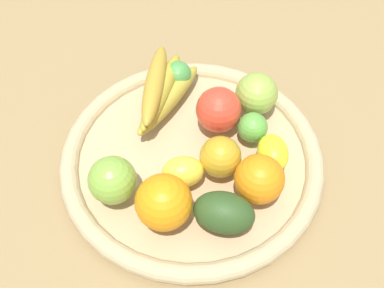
{
  "coord_description": "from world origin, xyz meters",
  "views": [
    {
      "loc": [
        0.44,
        0.11,
        0.66
      ],
      "look_at": [
        0.0,
        0.0,
        0.05
      ],
      "focal_mm": 43.75,
      "sensor_mm": 36.0,
      "label": 1
    }
  ],
  "objects_px": {
    "banana_bunch": "(162,91)",
    "avocado": "(224,213)",
    "apple_0": "(219,110)",
    "lime_1": "(253,127)",
    "lemon_0": "(185,172)",
    "lemon_1": "(273,153)",
    "lime_0": "(178,75)",
    "orange_1": "(164,202)",
    "apple_2": "(112,180)",
    "orange_0": "(259,179)",
    "apple_3": "(257,94)",
    "apple_1": "(220,157)"
  },
  "relations": [
    {
      "from": "banana_bunch",
      "to": "avocado",
      "type": "relative_size",
      "value": 2.13
    },
    {
      "from": "avocado",
      "to": "apple_0",
      "type": "xyz_separation_m",
      "value": [
        -0.18,
        -0.05,
        0.01
      ]
    },
    {
      "from": "lime_1",
      "to": "avocado",
      "type": "xyz_separation_m",
      "value": [
        0.17,
        -0.01,
        0.01
      ]
    },
    {
      "from": "lemon_0",
      "to": "lemon_1",
      "type": "height_order",
      "value": "same"
    },
    {
      "from": "lime_0",
      "to": "lemon_1",
      "type": "distance_m",
      "value": 0.23
    },
    {
      "from": "orange_1",
      "to": "apple_2",
      "type": "bearing_deg",
      "value": -103.7
    },
    {
      "from": "orange_0",
      "to": "lemon_1",
      "type": "height_order",
      "value": "orange_0"
    },
    {
      "from": "apple_0",
      "to": "lime_1",
      "type": "bearing_deg",
      "value": 78.23
    },
    {
      "from": "banana_bunch",
      "to": "lime_1",
      "type": "bearing_deg",
      "value": 77.64
    },
    {
      "from": "apple_3",
      "to": "orange_0",
      "type": "bearing_deg",
      "value": 10.41
    },
    {
      "from": "apple_1",
      "to": "lemon_1",
      "type": "xyz_separation_m",
      "value": [
        -0.03,
        0.08,
        -0.01
      ]
    },
    {
      "from": "banana_bunch",
      "to": "apple_1",
      "type": "bearing_deg",
      "value": 48.43
    },
    {
      "from": "avocado",
      "to": "orange_1",
      "type": "distance_m",
      "value": 0.09
    },
    {
      "from": "lime_1",
      "to": "apple_0",
      "type": "relative_size",
      "value": 0.65
    },
    {
      "from": "lemon_0",
      "to": "lemon_1",
      "type": "xyz_separation_m",
      "value": [
        -0.07,
        0.13,
        0.0
      ]
    },
    {
      "from": "banana_bunch",
      "to": "lime_0",
      "type": "relative_size",
      "value": 3.88
    },
    {
      "from": "apple_1",
      "to": "apple_0",
      "type": "bearing_deg",
      "value": -166.28
    },
    {
      "from": "avocado",
      "to": "apple_3",
      "type": "xyz_separation_m",
      "value": [
        -0.24,
        0.01,
        0.01
      ]
    },
    {
      "from": "lemon_0",
      "to": "apple_0",
      "type": "xyz_separation_m",
      "value": [
        -0.12,
        0.03,
        0.01
      ]
    },
    {
      "from": "orange_0",
      "to": "lemon_0",
      "type": "relative_size",
      "value": 1.16
    },
    {
      "from": "apple_1",
      "to": "orange_1",
      "type": "relative_size",
      "value": 0.79
    },
    {
      "from": "apple_1",
      "to": "lemon_0",
      "type": "xyz_separation_m",
      "value": [
        0.04,
        -0.05,
        -0.01
      ]
    },
    {
      "from": "avocado",
      "to": "lime_0",
      "type": "height_order",
      "value": "avocado"
    },
    {
      "from": "apple_2",
      "to": "orange_0",
      "type": "relative_size",
      "value": 0.97
    },
    {
      "from": "lime_0",
      "to": "lemon_1",
      "type": "relative_size",
      "value": 0.75
    },
    {
      "from": "banana_bunch",
      "to": "orange_0",
      "type": "height_order",
      "value": "orange_0"
    },
    {
      "from": "apple_1",
      "to": "lemon_1",
      "type": "height_order",
      "value": "apple_1"
    },
    {
      "from": "avocado",
      "to": "lemon_1",
      "type": "relative_size",
      "value": 1.36
    },
    {
      "from": "lemon_0",
      "to": "apple_3",
      "type": "bearing_deg",
      "value": 155.39
    },
    {
      "from": "lime_1",
      "to": "avocado",
      "type": "height_order",
      "value": "avocado"
    },
    {
      "from": "apple_3",
      "to": "lime_0",
      "type": "xyz_separation_m",
      "value": [
        -0.02,
        -0.15,
        -0.01
      ]
    },
    {
      "from": "banana_bunch",
      "to": "lemon_0",
      "type": "height_order",
      "value": "banana_bunch"
    },
    {
      "from": "apple_1",
      "to": "apple_3",
      "type": "height_order",
      "value": "apple_3"
    },
    {
      "from": "lime_1",
      "to": "apple_3",
      "type": "distance_m",
      "value": 0.07
    },
    {
      "from": "banana_bunch",
      "to": "avocado",
      "type": "height_order",
      "value": "banana_bunch"
    },
    {
      "from": "orange_0",
      "to": "apple_0",
      "type": "distance_m",
      "value": 0.15
    },
    {
      "from": "apple_0",
      "to": "lime_0",
      "type": "bearing_deg",
      "value": -130.27
    },
    {
      "from": "apple_2",
      "to": "orange_1",
      "type": "relative_size",
      "value": 0.88
    },
    {
      "from": "apple_0",
      "to": "lime_0",
      "type": "distance_m",
      "value": 0.12
    },
    {
      "from": "lime_1",
      "to": "avocado",
      "type": "bearing_deg",
      "value": -4.68
    },
    {
      "from": "avocado",
      "to": "apple_2",
      "type": "xyz_separation_m",
      "value": [
        -0.01,
        -0.17,
        0.01
      ]
    },
    {
      "from": "orange_0",
      "to": "apple_3",
      "type": "bearing_deg",
      "value": -169.59
    },
    {
      "from": "lemon_0",
      "to": "apple_0",
      "type": "relative_size",
      "value": 0.85
    },
    {
      "from": "avocado",
      "to": "apple_0",
      "type": "relative_size",
      "value": 1.17
    },
    {
      "from": "apple_3",
      "to": "lemon_0",
      "type": "distance_m",
      "value": 0.2
    },
    {
      "from": "orange_1",
      "to": "apple_3",
      "type": "distance_m",
      "value": 0.26
    },
    {
      "from": "orange_0",
      "to": "lemon_1",
      "type": "relative_size",
      "value": 1.14
    },
    {
      "from": "banana_bunch",
      "to": "apple_0",
      "type": "distance_m",
      "value": 0.11
    },
    {
      "from": "apple_2",
      "to": "lemon_1",
      "type": "bearing_deg",
      "value": 117.28
    },
    {
      "from": "orange_0",
      "to": "lemon_1",
      "type": "distance_m",
      "value": 0.07
    }
  ]
}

